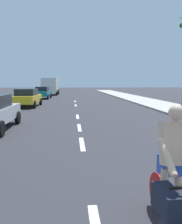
{
  "coord_description": "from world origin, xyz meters",
  "views": [
    {
      "loc": [
        -0.33,
        1.58,
        2.11
      ],
      "look_at": [
        0.32,
        9.54,
        1.1
      ],
      "focal_mm": 37.44,
      "sensor_mm": 36.0,
      "label": 1
    }
  ],
  "objects_px": {
    "cyclist": "(172,177)",
    "parked_car_yellow": "(27,97)",
    "parked_car_teal": "(43,92)",
    "delivery_truck": "(50,86)"
  },
  "relations": [
    {
      "from": "parked_car_teal",
      "to": "parked_car_yellow",
      "type": "bearing_deg",
      "value": -87.79
    },
    {
      "from": "cyclist",
      "to": "parked_car_yellow",
      "type": "xyz_separation_m",
      "value": [
        -5.25,
        17.8,
        0.01
      ]
    },
    {
      "from": "cyclist",
      "to": "delivery_truck",
      "type": "bearing_deg",
      "value": -83.95
    },
    {
      "from": "parked_car_yellow",
      "to": "parked_car_teal",
      "type": "xyz_separation_m",
      "value": [
        0.1,
        10.16,
        -0.0
      ]
    },
    {
      "from": "parked_car_yellow",
      "to": "delivery_truck",
      "type": "relative_size",
      "value": 0.69
    },
    {
      "from": "cyclist",
      "to": "parked_car_yellow",
      "type": "relative_size",
      "value": 0.42
    },
    {
      "from": "parked_car_yellow",
      "to": "delivery_truck",
      "type": "bearing_deg",
      "value": 91.77
    },
    {
      "from": "parked_car_teal",
      "to": "cyclist",
      "type": "bearing_deg",
      "value": -76.78
    },
    {
      "from": "delivery_truck",
      "to": "parked_car_teal",
      "type": "bearing_deg",
      "value": -90.02
    },
    {
      "from": "parked_car_teal",
      "to": "delivery_truck",
      "type": "xyz_separation_m",
      "value": [
        0.14,
        9.41,
        0.67
      ]
    }
  ]
}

